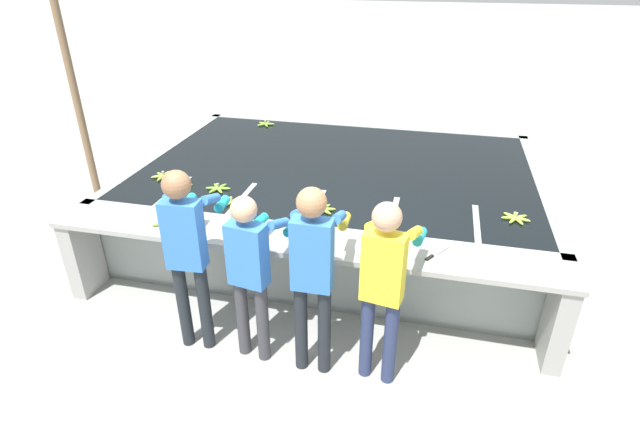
{
  "coord_description": "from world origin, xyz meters",
  "views": [
    {
      "loc": [
        1.12,
        -3.5,
        3.19
      ],
      "look_at": [
        0.0,
        1.18,
        0.64
      ],
      "focal_mm": 28.0,
      "sensor_mm": 36.0,
      "label": 1
    }
  ],
  "objects_px": {
    "banana_bunch_floating_6": "(266,124)",
    "knife_0": "(434,255)",
    "banana_bunch_floating_2": "(181,184)",
    "banana_bunch_floating_4": "(218,188)",
    "banana_bunch_floating_1": "(231,202)",
    "banana_bunch_ledge_0": "(166,222)",
    "worker_3": "(384,278)",
    "support_post_left": "(78,107)",
    "banana_bunch_floating_5": "(516,218)",
    "worker_1": "(251,265)",
    "banana_bunch_floating_0": "(322,209)",
    "worker_0": "(187,245)",
    "worker_2": "(313,265)",
    "banana_bunch_floating_3": "(163,176)"
  },
  "relations": [
    {
      "from": "banana_bunch_floating_6",
      "to": "knife_0",
      "type": "relative_size",
      "value": 0.89
    },
    {
      "from": "banana_bunch_floating_2",
      "to": "banana_bunch_floating_6",
      "type": "bearing_deg",
      "value": 85.43
    },
    {
      "from": "banana_bunch_floating_4",
      "to": "knife_0",
      "type": "distance_m",
      "value": 2.52
    },
    {
      "from": "banana_bunch_floating_1",
      "to": "banana_bunch_ledge_0",
      "type": "distance_m",
      "value": 0.71
    },
    {
      "from": "banana_bunch_floating_2",
      "to": "worker_3",
      "type": "bearing_deg",
      "value": -30.04
    },
    {
      "from": "support_post_left",
      "to": "worker_3",
      "type": "bearing_deg",
      "value": -24.95
    },
    {
      "from": "support_post_left",
      "to": "banana_bunch_floating_1",
      "type": "bearing_deg",
      "value": -17.9
    },
    {
      "from": "banana_bunch_floating_5",
      "to": "knife_0",
      "type": "relative_size",
      "value": 0.91
    },
    {
      "from": "banana_bunch_floating_2",
      "to": "support_post_left",
      "type": "bearing_deg",
      "value": 164.76
    },
    {
      "from": "banana_bunch_floating_6",
      "to": "banana_bunch_floating_1",
      "type": "bearing_deg",
      "value": -78.51
    },
    {
      "from": "worker_1",
      "to": "banana_bunch_floating_1",
      "type": "bearing_deg",
      "value": 119.66
    },
    {
      "from": "banana_bunch_floating_0",
      "to": "banana_bunch_floating_4",
      "type": "distance_m",
      "value": 1.26
    },
    {
      "from": "worker_1",
      "to": "knife_0",
      "type": "distance_m",
      "value": 1.57
    },
    {
      "from": "worker_1",
      "to": "banana_bunch_ledge_0",
      "type": "relative_size",
      "value": 5.58
    },
    {
      "from": "worker_0",
      "to": "banana_bunch_floating_0",
      "type": "bearing_deg",
      "value": 52.2
    },
    {
      "from": "banana_bunch_floating_1",
      "to": "banana_bunch_ledge_0",
      "type": "height_order",
      "value": "banana_bunch_ledge_0"
    },
    {
      "from": "banana_bunch_ledge_0",
      "to": "banana_bunch_floating_2",
      "type": "bearing_deg",
      "value": 109.07
    },
    {
      "from": "banana_bunch_floating_5",
      "to": "worker_3",
      "type": "bearing_deg",
      "value": -128.15
    },
    {
      "from": "banana_bunch_floating_4",
      "to": "banana_bunch_ledge_0",
      "type": "relative_size",
      "value": 1.0
    },
    {
      "from": "worker_1",
      "to": "support_post_left",
      "type": "height_order",
      "value": "support_post_left"
    },
    {
      "from": "banana_bunch_floating_4",
      "to": "worker_0",
      "type": "bearing_deg",
      "value": -76.14
    },
    {
      "from": "worker_3",
      "to": "banana_bunch_floating_4",
      "type": "distance_m",
      "value": 2.44
    },
    {
      "from": "worker_2",
      "to": "banana_bunch_floating_0",
      "type": "height_order",
      "value": "worker_2"
    },
    {
      "from": "worker_1",
      "to": "banana_bunch_floating_2",
      "type": "height_order",
      "value": "worker_1"
    },
    {
      "from": "worker_0",
      "to": "worker_3",
      "type": "relative_size",
      "value": 1.05
    },
    {
      "from": "banana_bunch_floating_6",
      "to": "knife_0",
      "type": "bearing_deg",
      "value": -50.73
    },
    {
      "from": "banana_bunch_floating_2",
      "to": "banana_bunch_floating_4",
      "type": "relative_size",
      "value": 1.0
    },
    {
      "from": "banana_bunch_floating_2",
      "to": "knife_0",
      "type": "distance_m",
      "value": 2.96
    },
    {
      "from": "worker_1",
      "to": "worker_3",
      "type": "relative_size",
      "value": 0.95
    },
    {
      "from": "banana_bunch_floating_2",
      "to": "banana_bunch_floating_3",
      "type": "distance_m",
      "value": 0.34
    },
    {
      "from": "support_post_left",
      "to": "banana_bunch_floating_0",
      "type": "bearing_deg",
      "value": -11.61
    },
    {
      "from": "worker_3",
      "to": "banana_bunch_floating_5",
      "type": "relative_size",
      "value": 5.88
    },
    {
      "from": "banana_bunch_floating_1",
      "to": "banana_bunch_floating_4",
      "type": "relative_size",
      "value": 0.96
    },
    {
      "from": "worker_3",
      "to": "banana_bunch_floating_1",
      "type": "xyz_separation_m",
      "value": [
        -1.72,
        1.11,
        -0.06
      ]
    },
    {
      "from": "banana_bunch_floating_0",
      "to": "banana_bunch_floating_1",
      "type": "relative_size",
      "value": 1.04
    },
    {
      "from": "worker_2",
      "to": "worker_1",
      "type": "bearing_deg",
      "value": 175.63
    },
    {
      "from": "worker_0",
      "to": "banana_bunch_floating_3",
      "type": "xyz_separation_m",
      "value": [
        -1.1,
        1.56,
        -0.12
      ]
    },
    {
      "from": "worker_1",
      "to": "banana_bunch_floating_3",
      "type": "relative_size",
      "value": 5.6
    },
    {
      "from": "banana_bunch_floating_4",
      "to": "banana_bunch_ledge_0",
      "type": "bearing_deg",
      "value": -100.07
    },
    {
      "from": "banana_bunch_floating_3",
      "to": "banana_bunch_floating_6",
      "type": "height_order",
      "value": "same"
    },
    {
      "from": "banana_bunch_floating_1",
      "to": "banana_bunch_floating_3",
      "type": "height_order",
      "value": "same"
    },
    {
      "from": "worker_0",
      "to": "worker_1",
      "type": "distance_m",
      "value": 0.57
    },
    {
      "from": "banana_bunch_floating_1",
      "to": "banana_bunch_floating_5",
      "type": "distance_m",
      "value": 2.86
    },
    {
      "from": "worker_2",
      "to": "banana_bunch_floating_1",
      "type": "distance_m",
      "value": 1.63
    },
    {
      "from": "banana_bunch_floating_2",
      "to": "support_post_left",
      "type": "distance_m",
      "value": 1.64
    },
    {
      "from": "worker_2",
      "to": "worker_0",
      "type": "bearing_deg",
      "value": 177.7
    },
    {
      "from": "banana_bunch_floating_2",
      "to": "banana_bunch_ledge_0",
      "type": "bearing_deg",
      "value": -70.93
    },
    {
      "from": "banana_bunch_floating_4",
      "to": "banana_bunch_floating_6",
      "type": "relative_size",
      "value": 1.02
    },
    {
      "from": "worker_2",
      "to": "banana_bunch_floating_4",
      "type": "xyz_separation_m",
      "value": [
        -1.44,
        1.43,
        -0.11
      ]
    },
    {
      "from": "worker_1",
      "to": "support_post_left",
      "type": "relative_size",
      "value": 0.49
    }
  ]
}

